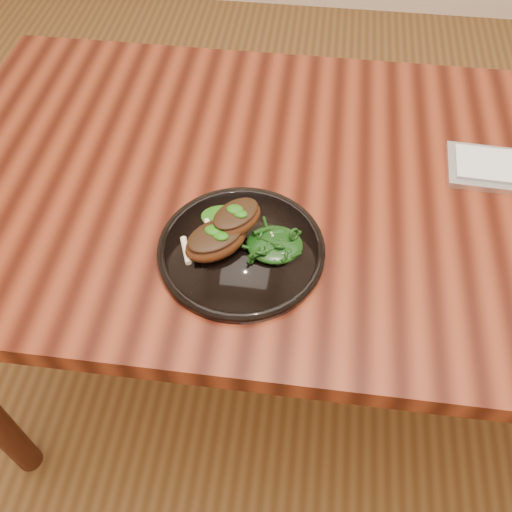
{
  "coord_description": "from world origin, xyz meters",
  "views": [
    {
      "loc": [
        -0.1,
        -0.75,
        1.49
      ],
      "look_at": [
        -0.17,
        -0.2,
        0.78
      ],
      "focal_mm": 40.0,
      "sensor_mm": 36.0,
      "label": 1
    }
  ],
  "objects_px": {
    "desk": "(358,218)",
    "lamb_chop_front": "(215,240)",
    "greens_heap": "(275,242)",
    "plate": "(241,250)"
  },
  "relations": [
    {
      "from": "greens_heap",
      "to": "plate",
      "type": "bearing_deg",
      "value": -174.81
    },
    {
      "from": "plate",
      "to": "desk",
      "type": "bearing_deg",
      "value": 41.89
    },
    {
      "from": "lamb_chop_front",
      "to": "greens_heap",
      "type": "relative_size",
      "value": 1.36
    },
    {
      "from": "desk",
      "to": "lamb_chop_front",
      "type": "xyz_separation_m",
      "value": [
        -0.24,
        -0.19,
        0.12
      ]
    },
    {
      "from": "lamb_chop_front",
      "to": "plate",
      "type": "bearing_deg",
      "value": 14.15
    },
    {
      "from": "greens_heap",
      "to": "desk",
      "type": "bearing_deg",
      "value": 50.06
    },
    {
      "from": "lamb_chop_front",
      "to": "greens_heap",
      "type": "distance_m",
      "value": 0.09
    },
    {
      "from": "desk",
      "to": "lamb_chop_front",
      "type": "bearing_deg",
      "value": -141.7
    },
    {
      "from": "desk",
      "to": "plate",
      "type": "xyz_separation_m",
      "value": [
        -0.2,
        -0.18,
        0.09
      ]
    },
    {
      "from": "desk",
      "to": "lamb_chop_front",
      "type": "distance_m",
      "value": 0.33
    }
  ]
}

